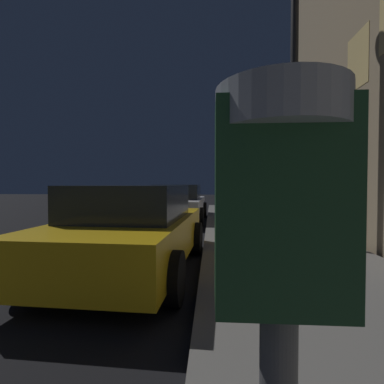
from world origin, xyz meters
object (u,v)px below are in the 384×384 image
Objects in this scene: parking_meter at (279,327)px; car_yellow_cab at (132,229)px; car_white at (178,203)px; street_lamp at (294,69)px.

parking_meter reaches higher than car_yellow_cab.
car_white is at bearing 97.50° from parking_meter.
car_yellow_cab is 0.72× the size of street_lamp.
parking_meter reaches higher than car_white.
street_lamp reaches higher than parking_meter.
car_yellow_cab is at bearing -90.00° from car_white.
street_lamp is at bearing 74.33° from parking_meter.
car_yellow_cab is at bearing -149.64° from street_lamp.
street_lamp is at bearing -56.31° from car_white.
car_yellow_cab is 6.53m from car_white.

